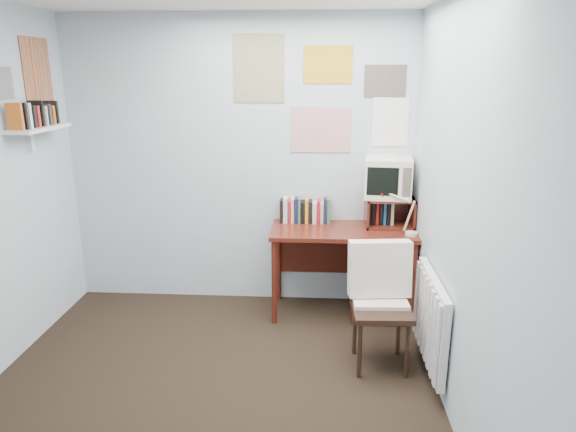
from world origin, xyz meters
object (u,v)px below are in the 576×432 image
object	(u,v)px
desk_chair	(381,310)
wall_shelf	(39,128)
desk_lamp	(413,213)
crt_tv	(388,176)
radiator	(431,319)
tv_riser	(389,212)
desk	(374,269)

from	to	relation	value
desk_chair	wall_shelf	size ratio (longest dim) A/B	1.38
desk_lamp	crt_tv	bearing A→B (deg)	121.42
desk_lamp	wall_shelf	size ratio (longest dim) A/B	0.59
radiator	wall_shelf	xyz separation A→B (m)	(-2.86, 0.55, 1.20)
desk_lamp	radiator	size ratio (longest dim) A/B	0.46
desk_chair	desk_lamp	size ratio (longest dim) A/B	2.34
desk_chair	radiator	world-z (taller)	desk_chair
desk_chair	radiator	distance (m)	0.33
crt_tv	desk_lamp	bearing A→B (deg)	-51.36
desk_lamp	wall_shelf	xyz separation A→B (m)	(-2.84, -0.24, 0.68)
tv_riser	desk_lamp	bearing A→B (deg)	-59.50
tv_riser	crt_tv	world-z (taller)	crt_tv
desk_chair	radiator	size ratio (longest dim) A/B	1.07
desk_lamp	wall_shelf	distance (m)	2.93
radiator	desk_lamp	bearing A→B (deg)	91.46
desk_chair	desk_lamp	xyz separation A→B (m)	(0.30, 0.69, 0.51)
desk	radiator	xyz separation A→B (m)	(0.29, -0.93, 0.01)
crt_tv	wall_shelf	bearing A→B (deg)	-162.60
desk	wall_shelf	distance (m)	2.87
desk	radiator	world-z (taller)	desk
wall_shelf	desk_lamp	bearing A→B (deg)	4.74
desk_lamp	crt_tv	world-z (taller)	crt_tv
desk_chair	crt_tv	world-z (taller)	crt_tv
desk	tv_riser	xyz separation A→B (m)	(0.12, 0.11, 0.48)
tv_riser	crt_tv	size ratio (longest dim) A/B	1.05
desk	wall_shelf	size ratio (longest dim) A/B	1.94
desk_lamp	wall_shelf	bearing A→B (deg)	-175.90
desk_chair	desk_lamp	world-z (taller)	desk_lamp
radiator	desk	bearing A→B (deg)	107.24
desk_chair	crt_tv	size ratio (longest dim) A/B	2.26
desk_lamp	tv_riser	world-z (taller)	desk_lamp
desk	tv_riser	distance (m)	0.51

